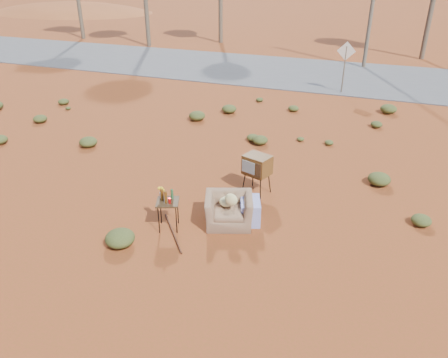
% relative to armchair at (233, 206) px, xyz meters
% --- Properties ---
extents(ground, '(140.00, 140.00, 0.00)m').
position_rel_armchair_xyz_m(ground, '(-0.54, -0.43, -0.42)').
color(ground, maroon).
rests_on(ground, ground).
extents(highway, '(140.00, 7.00, 0.04)m').
position_rel_armchair_xyz_m(highway, '(-0.54, 14.57, -0.40)').
color(highway, '#565659').
rests_on(highway, ground).
extents(dirt_mound, '(26.00, 18.00, 2.00)m').
position_rel_armchair_xyz_m(dirt_mound, '(-30.54, 33.57, -0.42)').
color(dirt_mound, '#994F25').
rests_on(dirt_mound, ground).
extents(armchair, '(1.34, 1.14, 0.90)m').
position_rel_armchair_xyz_m(armchair, '(0.00, 0.00, 0.00)').
color(armchair, brown).
rests_on(armchair, ground).
extents(tv_unit, '(0.75, 0.68, 1.01)m').
position_rel_armchair_xyz_m(tv_unit, '(0.08, 1.55, 0.33)').
color(tv_unit, black).
rests_on(tv_unit, ground).
extents(side_table, '(0.61, 0.61, 0.96)m').
position_rel_armchair_xyz_m(side_table, '(-1.28, -0.69, 0.28)').
color(side_table, '#3C2A16').
rests_on(side_table, ground).
extents(rusty_bar, '(1.02, 1.24, 0.04)m').
position_rel_armchair_xyz_m(rusty_bar, '(-1.06, -0.87, -0.40)').
color(rusty_bar, '#4B2414').
rests_on(rusty_bar, ground).
extents(road_sign, '(0.78, 0.06, 2.19)m').
position_rel_armchair_xyz_m(road_sign, '(0.96, 11.57, 1.08)').
color(road_sign, brown).
rests_on(road_sign, ground).
extents(scrub_patch, '(17.49, 8.07, 0.33)m').
position_rel_armchair_xyz_m(scrub_patch, '(-1.36, 3.98, -0.28)').
color(scrub_patch, '#464C21').
rests_on(scrub_patch, ground).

